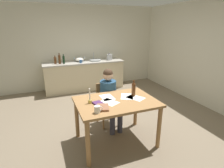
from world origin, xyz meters
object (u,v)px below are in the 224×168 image
(chair_at_table, at_px, (107,102))
(wine_glass_back_left, at_px, (78,58))
(person_seated, at_px, (109,95))
(book_magazine, at_px, (103,107))
(wine_glass_back_right, at_px, (74,58))
(coffee_mug, at_px, (97,109))
(candlestick, at_px, (90,99))
(sink_unit, at_px, (95,60))
(teacup_on_counter, at_px, (81,61))
(bottle_vinegar, at_px, (60,59))
(wine_bottle_on_table, at_px, (134,89))
(dining_table, at_px, (116,107))
(mixing_bowl, at_px, (79,60))
(bottle_oil, at_px, (55,60))
(stovetop_kettle, at_px, (109,57))
(bottle_wine_red, at_px, (64,60))
(book_cookery, at_px, (99,104))
(wine_glass_near_sink, at_px, (84,57))
(wine_glass_by_kettle, at_px, (81,58))

(chair_at_table, xyz_separation_m, wine_glass_back_left, (-0.09, 2.43, 0.53))
(chair_at_table, distance_m, person_seated, 0.25)
(chair_at_table, distance_m, book_magazine, 1.03)
(chair_at_table, height_order, wine_glass_back_right, wine_glass_back_right)
(coffee_mug, distance_m, wine_glass_back_left, 3.47)
(candlestick, distance_m, sink_unit, 3.08)
(wine_glass_back_left, bearing_deg, teacup_on_counter, -83.28)
(book_magazine, height_order, teacup_on_counter, teacup_on_counter)
(bottle_vinegar, bearing_deg, sink_unit, 4.37)
(sink_unit, bearing_deg, wine_bottle_on_table, -93.12)
(dining_table, relative_size, mixing_bowl, 5.07)
(wine_bottle_on_table, bearing_deg, bottle_oil, 110.33)
(stovetop_kettle, bearing_deg, bottle_wine_red, -176.65)
(stovetop_kettle, height_order, wine_glass_back_left, stovetop_kettle)
(candlestick, height_order, book_cookery, candlestick)
(coffee_mug, distance_m, bottle_wine_red, 3.21)
(person_seated, distance_m, wine_glass_back_right, 2.61)
(wine_bottle_on_table, xyz_separation_m, bottle_wine_red, (-0.83, 2.82, 0.10))
(book_magazine, relative_size, stovetop_kettle, 1.07)
(book_magazine, height_order, wine_glass_back_right, wine_glass_back_right)
(bottle_vinegar, xyz_separation_m, mixing_bowl, (0.62, 0.16, -0.08))
(wine_bottle_on_table, bearing_deg, mixing_bowl, 96.35)
(wine_glass_back_left, height_order, wine_glass_back_right, same)
(dining_table, distance_m, sink_unit, 3.05)
(wine_glass_back_right, bearing_deg, stovetop_kettle, -7.62)
(wine_bottle_on_table, bearing_deg, book_cookery, -168.34)
(sink_unit, bearing_deg, candlestick, -108.09)
(bottle_vinegar, height_order, wine_glass_near_sink, bottle_vinegar)
(candlestick, relative_size, stovetop_kettle, 1.12)
(coffee_mug, xyz_separation_m, wine_glass_back_right, (0.31, 3.44, 0.16))
(book_cookery, bearing_deg, bottle_vinegar, 82.80)
(book_magazine, xyz_separation_m, sink_unit, (0.82, 3.19, 0.11))
(book_magazine, bearing_deg, wine_glass_by_kettle, 101.60)
(chair_at_table, relative_size, wine_bottle_on_table, 2.92)
(sink_unit, xyz_separation_m, wine_glass_near_sink, (-0.32, 0.15, 0.09))
(chair_at_table, relative_size, bottle_vinegar, 2.68)
(sink_unit, distance_m, bottle_wine_red, 1.00)
(book_cookery, relative_size, sink_unit, 0.66)
(person_seated, bearing_deg, stovetop_kettle, 69.20)
(book_cookery, height_order, wine_bottle_on_table, wine_bottle_on_table)
(sink_unit, xyz_separation_m, wine_glass_back_left, (-0.53, 0.15, 0.09))
(mixing_bowl, distance_m, wine_glass_back_left, 0.10)
(book_cookery, height_order, wine_glass_back_right, wine_glass_back_right)
(dining_table, bearing_deg, bottle_oil, 103.31)
(coffee_mug, distance_m, sink_unit, 3.43)
(wine_bottle_on_table, distance_m, wine_glass_by_kettle, 3.07)
(dining_table, distance_m, wine_glass_back_right, 3.16)
(wine_glass_back_left, bearing_deg, wine_bottle_on_table, -83.04)
(coffee_mug, relative_size, book_magazine, 0.53)
(candlestick, height_order, teacup_on_counter, candlestick)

